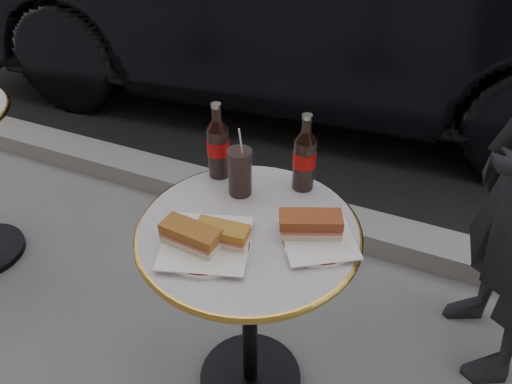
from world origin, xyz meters
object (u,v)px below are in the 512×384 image
at_px(plate_left, 206,245).
at_px(plate_right, 318,241).
at_px(cola_bottle_left, 218,141).
at_px(cola_bottle_right, 305,152).
at_px(bistro_table, 250,315).
at_px(cola_glass, 240,172).

relative_size(plate_left, plate_right, 1.20).
bearing_deg(plate_right, cola_bottle_left, 155.33).
xyz_separation_m(cola_bottle_left, cola_bottle_right, (0.26, 0.04, -0.00)).
bearing_deg(bistro_table, cola_bottle_right, 73.18).
bearing_deg(plate_right, plate_left, -152.99).
bearing_deg(cola_glass, plate_left, -85.98).
xyz_separation_m(plate_right, cola_glass, (-0.28, 0.11, 0.07)).
distance_m(cola_bottle_right, cola_glass, 0.20).
distance_m(plate_right, cola_bottle_right, 0.27).
xyz_separation_m(bistro_table, plate_right, (0.19, 0.02, 0.37)).
height_order(plate_right, cola_glass, cola_glass).
height_order(bistro_table, cola_bottle_left, cola_bottle_left).
bearing_deg(cola_bottle_right, bistro_table, -106.82).
height_order(cola_bottle_left, cola_glass, cola_bottle_left).
bearing_deg(cola_bottle_left, plate_left, -69.17).
relative_size(plate_right, cola_bottle_left, 0.80).
height_order(plate_left, cola_bottle_right, cola_bottle_right).
distance_m(plate_right, cola_glass, 0.31).
xyz_separation_m(cola_bottle_left, cola_glass, (0.10, -0.06, -0.05)).
bearing_deg(bistro_table, plate_right, 6.19).
relative_size(bistro_table, plate_right, 3.75).
xyz_separation_m(bistro_table, cola_bottle_left, (-0.19, 0.19, 0.49)).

